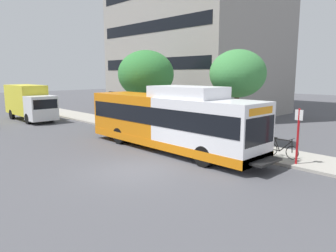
% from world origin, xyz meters
% --- Properties ---
extents(ground_plane, '(120.00, 120.00, 0.00)m').
position_xyz_m(ground_plane, '(0.00, 8.00, 0.00)').
color(ground_plane, '#4C4C51').
extents(sidewalk_curb, '(3.00, 56.00, 0.14)m').
position_xyz_m(sidewalk_curb, '(7.00, 6.00, 0.07)').
color(sidewalk_curb, '#A8A399').
rests_on(sidewalk_curb, ground).
extents(transit_bus, '(2.58, 12.25, 3.65)m').
position_xyz_m(transit_bus, '(3.90, 1.80, 1.70)').
color(transit_bus, white).
rests_on(transit_bus, ground).
extents(bus_stop_sign_pole, '(0.10, 0.36, 2.60)m').
position_xyz_m(bus_stop_sign_pole, '(5.91, -4.68, 1.65)').
color(bus_stop_sign_pole, red).
rests_on(bus_stop_sign_pole, sidewalk_curb).
extents(bicycle_parked, '(0.52, 1.76, 1.02)m').
position_xyz_m(bicycle_parked, '(6.53, -3.64, 0.56)').
color(bicycle_parked, black).
rests_on(bicycle_parked, sidewalk_curb).
extents(street_tree_near_stop, '(3.30, 3.30, 5.57)m').
position_xyz_m(street_tree_near_stop, '(7.65, -0.11, 4.29)').
color(street_tree_near_stop, '#4C3823').
rests_on(street_tree_near_stop, sidewalk_curb).
extents(street_tree_mid_block, '(4.36, 4.36, 5.97)m').
position_xyz_m(street_tree_mid_block, '(7.69, 8.36, 4.25)').
color(street_tree_mid_block, '#4C3823').
rests_on(street_tree_mid_block, sidewalk_curb).
extents(box_truck_background, '(2.32, 7.01, 3.25)m').
position_xyz_m(box_truck_background, '(2.55, 19.15, 1.74)').
color(box_truck_background, silver).
rests_on(box_truck_background, ground).
extents(lattice_comm_tower, '(1.10, 1.10, 28.91)m').
position_xyz_m(lattice_comm_tower, '(23.13, 25.09, 9.61)').
color(lattice_comm_tower, '#B7B7BC').
rests_on(lattice_comm_tower, ground).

